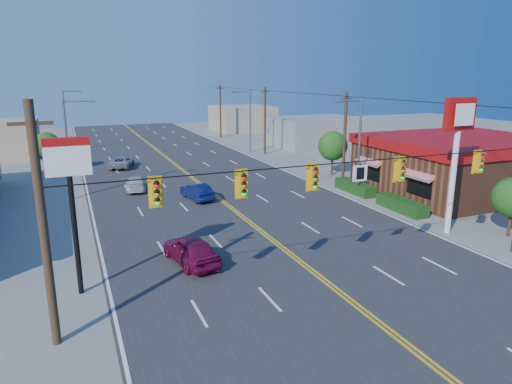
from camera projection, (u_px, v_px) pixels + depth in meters
name	position (u px, v px, depth m)	size (l,w,h in m)	color
ground	(332.00, 288.00, 21.57)	(160.00, 160.00, 0.00)	gray
road	(210.00, 191.00, 39.47)	(20.00, 120.00, 0.06)	#2D2D30
signal_span	(334.00, 188.00, 20.31)	(24.32, 0.34, 9.00)	#47301E
kfc	(459.00, 164.00, 39.09)	(16.30, 12.40, 4.70)	brown
kfc_pylon	(457.00, 138.00, 27.73)	(2.20, 0.36, 8.50)	white
pizza_hut_sign	(70.00, 184.00, 19.80)	(1.90, 0.30, 6.85)	black
streetlight_se	(357.00, 142.00, 36.98)	(2.55, 0.25, 8.00)	gray
streetlight_ne	(249.00, 118.00, 58.47)	(2.55, 0.25, 8.00)	gray
streetlight_sw	(70.00, 144.00, 36.15)	(2.55, 0.25, 8.00)	gray
streetlight_nw	(67.00, 117.00, 59.44)	(2.55, 0.25, 8.00)	gray
utility_pole_near	(345.00, 139.00, 41.16)	(0.28, 0.28, 8.40)	#47301E
utility_pole_mid	(265.00, 121.00, 57.28)	(0.28, 0.28, 8.40)	#47301E
utility_pole_far	(220.00, 111.00, 73.40)	(0.28, 0.28, 8.40)	#47301E
tree_kfc_rear	(333.00, 146.00, 45.54)	(2.94, 2.94, 4.41)	#47301E
tree_west	(47.00, 146.00, 46.51)	(2.80, 2.80, 4.20)	#47301E
bld_east_mid	(317.00, 132.00, 65.04)	(12.00, 10.00, 4.00)	gray
bld_east_far	(242.00, 118.00, 83.58)	(10.00, 10.00, 4.40)	tan
car_magenta	(191.00, 251.00, 24.11)	(1.77, 4.39, 1.50)	maroon
car_blue	(197.00, 192.00, 36.67)	(1.38, 3.95, 1.30)	#0D174F
car_white	(136.00, 184.00, 39.67)	(1.69, 4.15, 1.21)	silver
car_silver	(122.00, 162.00, 49.43)	(2.10, 4.56, 1.27)	#BBBDC1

